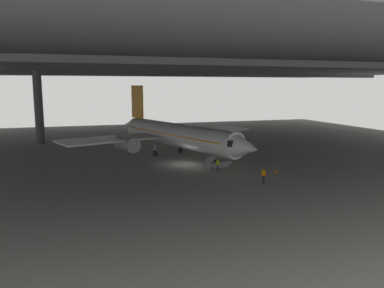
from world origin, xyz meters
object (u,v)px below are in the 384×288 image
at_px(airplane_main, 175,135).
at_px(boarding_stairs, 218,161).
at_px(crew_worker_near_nose, 264,175).
at_px(crew_worker_by_stairs, 218,164).
at_px(traffic_cone_orange, 276,172).

relative_size(airplane_main, boarding_stairs, 7.15).
xyz_separation_m(boarding_stairs, crew_worker_near_nose, (1.49, -9.46, 0.28)).
relative_size(airplane_main, crew_worker_near_nose, 18.28).
xyz_separation_m(airplane_main, crew_worker_near_nose, (4.92, -17.88, -2.25)).
relative_size(crew_worker_near_nose, crew_worker_by_stairs, 1.10).
xyz_separation_m(crew_worker_near_nose, crew_worker_by_stairs, (-2.40, 7.08, -0.10)).
height_order(boarding_stairs, crew_worker_by_stairs, boarding_stairs).
height_order(boarding_stairs, crew_worker_near_nose, boarding_stairs).
bearing_deg(traffic_cone_orange, crew_worker_near_nose, -135.36).
bearing_deg(airplane_main, crew_worker_by_stairs, -76.90).
height_order(airplane_main, traffic_cone_orange, airplane_main).
bearing_deg(boarding_stairs, traffic_cone_orange, -48.98).
relative_size(airplane_main, traffic_cone_orange, 52.76).
distance_m(boarding_stairs, crew_worker_near_nose, 9.58).
bearing_deg(boarding_stairs, airplane_main, 112.12).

